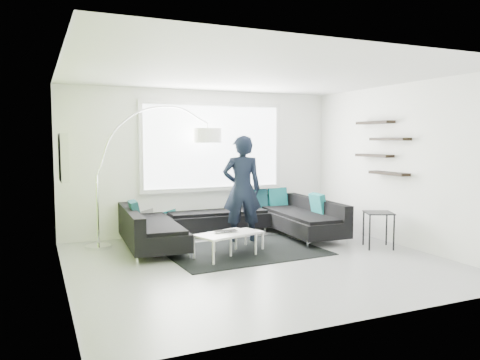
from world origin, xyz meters
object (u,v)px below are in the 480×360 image
person (242,189)px  coffee_table (232,243)px  sectional_sofa (229,221)px  side_table (378,230)px  arc_lamp (97,176)px  laptop (226,232)px

person → coffee_table: bearing=72.5°
coffee_table → sectional_sofa: bearing=51.8°
person → side_table: bearing=159.5°
coffee_table → side_table: size_ratio=1.91×
arc_lamp → side_table: arc_lamp is taller
arc_lamp → person: 2.52m
sectional_sofa → coffee_table: 1.04m
arc_lamp → sectional_sofa: bearing=-6.3°
sectional_sofa → coffee_table: size_ratio=3.29×
arc_lamp → side_table: bearing=-21.0°
person → laptop: person is taller
laptop → coffee_table: bearing=41.4°
arc_lamp → laptop: arc_lamp is taller
sectional_sofa → person: bearing=-37.4°
sectional_sofa → laptop: size_ratio=10.06×
coffee_table → laptop: bearing=-161.4°
coffee_table → laptop: laptop is taller
sectional_sofa → laptop: 1.19m
sectional_sofa → person: 0.65m
sectional_sofa → side_table: size_ratio=6.28×
sectional_sofa → side_table: 2.62m
person → laptop: bearing=69.3°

